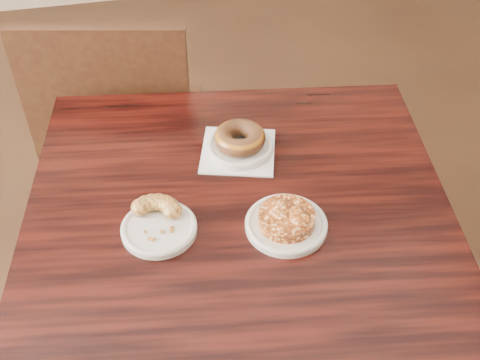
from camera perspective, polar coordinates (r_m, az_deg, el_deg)
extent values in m
cube|color=black|center=(1.45, -0.03, -13.48)|extent=(0.94, 0.94, 0.75)
cube|color=white|center=(1.29, -0.18, 2.76)|extent=(0.19, 0.19, 0.00)
cylinder|color=silver|center=(1.29, -0.02, 3.16)|extent=(0.14, 0.14, 0.01)
cylinder|color=silver|center=(1.13, -7.68, -4.61)|extent=(0.14, 0.14, 0.01)
cylinder|color=silver|center=(1.13, 4.40, -4.28)|extent=(0.15, 0.15, 0.01)
torus|color=brown|center=(1.27, -0.02, 4.03)|extent=(0.11, 0.11, 0.04)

